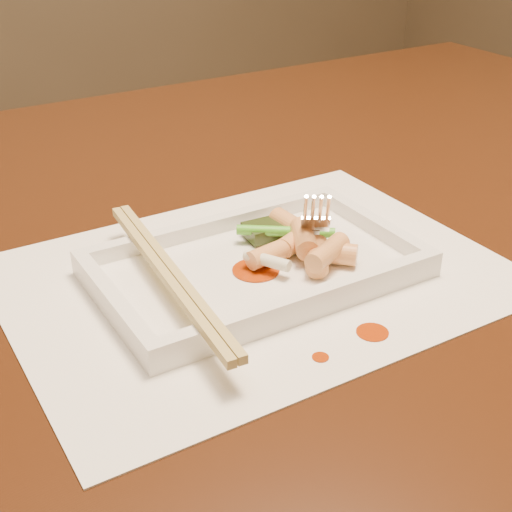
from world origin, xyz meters
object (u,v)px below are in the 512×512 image
plate_base (256,271)px  placemat (256,276)px  fork (316,160)px  chopstick_a (164,274)px  table (263,288)px

plate_base → placemat: bearing=0.0°
fork → placemat: bearing=-165.6°
placemat → chopstick_a: (-0.08, 0.00, 0.03)m
plate_base → chopstick_a: (-0.08, 0.00, 0.02)m
plate_base → table: bearing=56.1°
placemat → plate_base: size_ratio=1.54×
placemat → plate_base: plate_base is taller
table → chopstick_a: chopstick_a is taller
table → placemat: (-0.08, -0.12, 0.10)m
placemat → plate_base: (0.00, 0.00, 0.00)m
table → placemat: placemat is taller
table → chopstick_a: 0.24m
plate_base → chopstick_a: size_ratio=1.04×
plate_base → chopstick_a: bearing=180.0°
plate_base → fork: 0.11m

